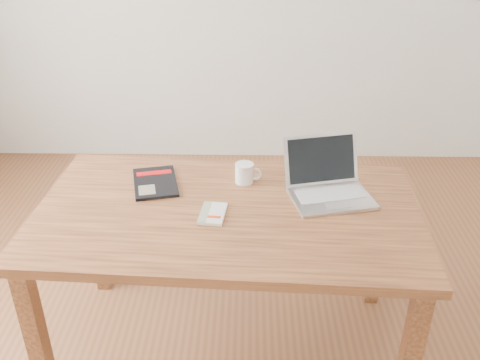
{
  "coord_description": "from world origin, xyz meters",
  "views": [
    {
      "loc": [
        0.06,
        -1.82,
        1.88
      ],
      "look_at": [
        0.02,
        0.05,
        0.85
      ],
      "focal_mm": 40.0,
      "sensor_mm": 36.0,
      "label": 1
    }
  ],
  "objects_px": {
    "white_guidebook": "(213,214)",
    "black_guidebook": "(155,182)",
    "laptop": "(328,184)",
    "desk": "(227,228)",
    "coffee_mug": "(245,173)"
  },
  "relations": [
    {
      "from": "black_guidebook",
      "to": "laptop",
      "type": "distance_m",
      "value": 0.74
    },
    {
      "from": "desk",
      "to": "white_guidebook",
      "type": "height_order",
      "value": "white_guidebook"
    },
    {
      "from": "white_guidebook",
      "to": "black_guidebook",
      "type": "bearing_deg",
      "value": 143.38
    },
    {
      "from": "laptop",
      "to": "coffee_mug",
      "type": "relative_size",
      "value": 3.29
    },
    {
      "from": "laptop",
      "to": "desk",
      "type": "bearing_deg",
      "value": -176.0
    },
    {
      "from": "desk",
      "to": "laptop",
      "type": "bearing_deg",
      "value": 20.46
    },
    {
      "from": "laptop",
      "to": "coffee_mug",
      "type": "distance_m",
      "value": 0.36
    },
    {
      "from": "coffee_mug",
      "to": "black_guidebook",
      "type": "bearing_deg",
      "value": -166.53
    },
    {
      "from": "white_guidebook",
      "to": "black_guidebook",
      "type": "distance_m",
      "value": 0.36
    },
    {
      "from": "white_guidebook",
      "to": "laptop",
      "type": "distance_m",
      "value": 0.5
    },
    {
      "from": "laptop",
      "to": "coffee_mug",
      "type": "height_order",
      "value": "laptop"
    },
    {
      "from": "desk",
      "to": "laptop",
      "type": "xyz_separation_m",
      "value": [
        0.41,
        0.13,
        0.14
      ]
    },
    {
      "from": "desk",
      "to": "coffee_mug",
      "type": "bearing_deg",
      "value": 76.17
    },
    {
      "from": "desk",
      "to": "white_guidebook",
      "type": "relative_size",
      "value": 9.48
    },
    {
      "from": "desk",
      "to": "black_guidebook",
      "type": "relative_size",
      "value": 5.18
    }
  ]
}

